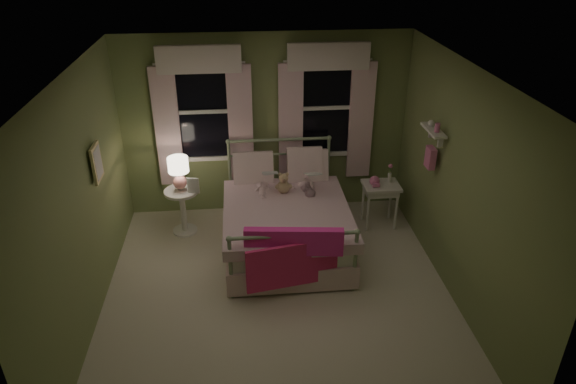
{
  "coord_description": "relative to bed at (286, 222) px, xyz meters",
  "views": [
    {
      "loc": [
        -0.35,
        -4.73,
        3.86
      ],
      "look_at": [
        0.18,
        0.65,
        1.0
      ],
      "focal_mm": 32.0,
      "sensor_mm": 36.0,
      "label": 1
    }
  ],
  "objects": [
    {
      "name": "pink_toy",
      "position": [
        1.26,
        0.41,
        0.33
      ],
      "size": [
        0.14,
        0.18,
        0.14
      ],
      "color": "pink",
      "rests_on": "nightstand_right"
    },
    {
      "name": "window_left",
      "position": [
        -1.03,
        1.05,
        1.25
      ],
      "size": [
        1.34,
        0.13,
        1.96
      ],
      "color": "black",
      "rests_on": "room_shell"
    },
    {
      "name": "window_right",
      "position": [
        0.67,
        1.05,
        1.25
      ],
      "size": [
        1.34,
        0.13,
        1.96
      ],
      "color": "black",
      "rests_on": "room_shell"
    },
    {
      "name": "room_shell",
      "position": [
        -0.18,
        -0.99,
        0.92
      ],
      "size": [
        4.2,
        4.2,
        4.2
      ],
      "color": "silver",
      "rests_on": "ground"
    },
    {
      "name": "bed",
      "position": [
        0.0,
        0.0,
        0.0
      ],
      "size": [
        1.58,
        2.04,
        1.18
      ],
      "color": "white",
      "rests_on": "ground"
    },
    {
      "name": "bud_vase",
      "position": [
        1.48,
        0.47,
        0.41
      ],
      "size": [
        0.06,
        0.06,
        0.28
      ],
      "color": "white",
      "rests_on": "nightstand_right"
    },
    {
      "name": "framed_picture",
      "position": [
        -2.13,
        -0.39,
        1.12
      ],
      "size": [
        0.03,
        0.32,
        0.42
      ],
      "color": "beige",
      "rests_on": "room_shell"
    },
    {
      "name": "book_left",
      "position": [
        -0.29,
        0.18,
        0.59
      ],
      "size": [
        0.2,
        0.12,
        0.26
      ],
      "primitive_type": "imported",
      "rotation": [
        1.22,
        0.0,
        0.01
      ],
      "color": "beige",
      "rests_on": "child_left"
    },
    {
      "name": "book_nightstand",
      "position": [
        -1.27,
        0.43,
        0.28
      ],
      "size": [
        0.21,
        0.26,
        0.02
      ],
      "primitive_type": "imported",
      "rotation": [
        0.0,
        0.0,
        -0.25
      ],
      "color": "beige",
      "rests_on": "nightstand_left"
    },
    {
      "name": "teddy_bear",
      "position": [
        -0.01,
        0.27,
        0.42
      ],
      "size": [
        0.23,
        0.18,
        0.3
      ],
      "color": "tan",
      "rests_on": "bed"
    },
    {
      "name": "wall_shelf",
      "position": [
        1.71,
        -0.28,
        1.15
      ],
      "size": [
        0.15,
        0.5,
        0.6
      ],
      "color": "white",
      "rests_on": "room_shell"
    },
    {
      "name": "child_left",
      "position": [
        -0.29,
        0.43,
        0.53
      ],
      "size": [
        0.25,
        0.17,
        0.67
      ],
      "primitive_type": "imported",
      "rotation": [
        0.0,
        0.0,
        3.12
      ],
      "color": "#F7D1DD",
      "rests_on": "bed"
    },
    {
      "name": "table_lamp",
      "position": [
        -1.37,
        0.51,
        0.58
      ],
      "size": [
        0.27,
        0.27,
        0.45
      ],
      "color": "#DD8682",
      "rests_on": "nightstand_left"
    },
    {
      "name": "book_right",
      "position": [
        0.27,
        0.18,
        0.54
      ],
      "size": [
        0.2,
        0.12,
        0.26
      ],
      "primitive_type": "imported",
      "rotation": [
        1.22,
        0.0,
        0.07
      ],
      "color": "beige",
      "rests_on": "child_right"
    },
    {
      "name": "nightstand_left",
      "position": [
        -1.37,
        0.51,
        0.04
      ],
      "size": [
        0.46,
        0.46,
        0.65
      ],
      "color": "white",
      "rests_on": "ground"
    },
    {
      "name": "nightstand_right",
      "position": [
        1.36,
        0.42,
        0.17
      ],
      "size": [
        0.5,
        0.4,
        0.64
      ],
      "color": "white",
      "rests_on": "ground"
    },
    {
      "name": "pink_throw",
      "position": [
        -0.01,
        -1.02,
        0.23
      ],
      "size": [
        1.1,
        0.3,
        0.71
      ],
      "color": "#F32FA0",
      "rests_on": "bed"
    },
    {
      "name": "child_right",
      "position": [
        0.27,
        0.43,
        0.53
      ],
      "size": [
        0.37,
        0.31,
        0.67
      ],
      "primitive_type": "imported",
      "rotation": [
        0.0,
        0.0,
        3.31
      ],
      "color": "#F7D1DD",
      "rests_on": "bed"
    }
  ]
}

